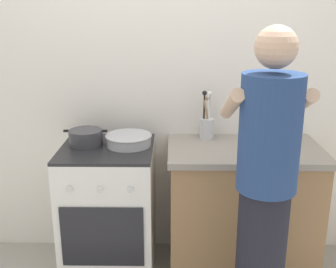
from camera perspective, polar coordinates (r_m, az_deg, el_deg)
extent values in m
cube|color=silver|center=(2.95, 3.03, 6.81)|extent=(3.20, 0.10, 2.50)
cube|color=#99724C|center=(2.92, 10.03, -10.60)|extent=(0.96, 0.56, 0.86)
cube|color=gray|center=(2.75, 10.51, -2.25)|extent=(1.00, 0.60, 0.04)
cube|color=white|center=(2.91, -8.01, -10.37)|extent=(0.60, 0.60, 0.88)
cube|color=#232326|center=(2.74, -8.40, -1.98)|extent=(0.60, 0.60, 0.02)
cube|color=black|center=(2.66, -8.99, -13.79)|extent=(0.51, 0.01, 0.40)
cylinder|color=silver|center=(2.54, -13.38, -7.44)|extent=(0.04, 0.01, 0.04)
cylinder|color=silver|center=(2.51, -9.35, -7.56)|extent=(0.04, 0.01, 0.04)
cylinder|color=silver|center=(2.48, -5.22, -7.66)|extent=(0.04, 0.01, 0.04)
cylinder|color=#38383D|center=(2.78, -11.20, -0.50)|extent=(0.22, 0.22, 0.11)
cube|color=black|center=(2.79, -13.76, 0.43)|extent=(0.04, 0.02, 0.01)
cube|color=black|center=(2.74, -8.70, 0.42)|extent=(0.04, 0.02, 0.01)
cylinder|color=#B7B7BC|center=(2.74, -5.43, -0.85)|extent=(0.29, 0.29, 0.07)
torus|color=#B7B7BC|center=(2.73, -5.45, -0.22)|extent=(0.31, 0.31, 0.01)
cylinder|color=silver|center=(2.88, 5.35, 0.78)|extent=(0.10, 0.10, 0.14)
cylinder|color=silver|center=(2.86, 5.49, 2.32)|extent=(0.03, 0.04, 0.27)
sphere|color=silver|center=(2.82, 5.57, 5.19)|extent=(0.03, 0.03, 0.03)
cylinder|color=black|center=(2.86, 4.95, 2.51)|extent=(0.02, 0.06, 0.29)
sphere|color=black|center=(2.82, 5.03, 5.62)|extent=(0.03, 0.03, 0.03)
cylinder|color=#B7BABF|center=(2.87, 5.47, 2.27)|extent=(0.03, 0.03, 0.25)
sphere|color=#B7BABF|center=(2.83, 5.55, 4.97)|extent=(0.03, 0.03, 0.03)
cylinder|color=silver|center=(2.86, 5.38, 2.18)|extent=(0.02, 0.03, 0.24)
sphere|color=silver|center=(2.83, 5.46, 4.77)|extent=(0.03, 0.03, 0.03)
cylinder|color=white|center=(2.85, 5.64, 2.44)|extent=(0.03, 0.03, 0.30)
sphere|color=white|center=(2.81, 5.73, 5.58)|extent=(0.03, 0.03, 0.03)
cylinder|color=#9E7547|center=(2.85, 5.39, 2.20)|extent=(0.06, 0.02, 0.25)
sphere|color=#9E7547|center=(2.82, 5.46, 4.91)|extent=(0.03, 0.03, 0.03)
cylinder|color=silver|center=(2.68, 12.58, -1.51)|extent=(0.04, 0.04, 0.08)
cylinder|color=red|center=(2.67, 12.65, -0.52)|extent=(0.04, 0.04, 0.02)
cylinder|color=black|center=(2.38, 12.46, -17.21)|extent=(0.26, 0.26, 0.90)
cylinder|color=navy|center=(2.06, 13.77, 0.07)|extent=(0.30, 0.30, 0.58)
sphere|color=#D3AA8C|center=(1.99, 14.62, 11.46)|extent=(0.20, 0.20, 0.20)
cylinder|color=#D3AA8C|center=(2.14, 8.71, 4.02)|extent=(0.07, 0.41, 0.24)
cylinder|color=#D3AA8C|center=(2.21, 17.49, 3.85)|extent=(0.07, 0.41, 0.24)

